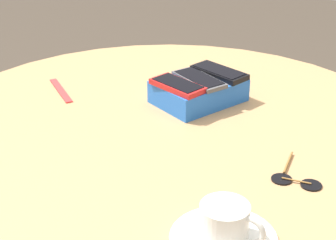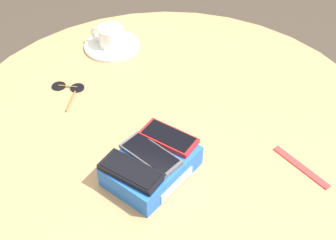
{
  "view_description": "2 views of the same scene",
  "coord_description": "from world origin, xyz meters",
  "px_view_note": "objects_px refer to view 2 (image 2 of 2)",
  "views": [
    {
      "loc": [
        0.83,
        0.58,
        1.24
      ],
      "look_at": [
        0.0,
        0.0,
        0.74
      ],
      "focal_mm": 60.0,
      "sensor_mm": 36.0,
      "label": 1
    },
    {
      "loc": [
        -0.75,
        -0.29,
        1.49
      ],
      "look_at": [
        0.0,
        0.0,
        0.74
      ],
      "focal_mm": 50.0,
      "sensor_mm": 36.0,
      "label": 2
    }
  ],
  "objects_px": {
    "phone_red": "(169,137)",
    "sunglasses": "(68,89)",
    "lanyard_strap": "(301,167)",
    "round_table": "(168,155)",
    "phone_black": "(130,171)",
    "coffee_cup": "(110,36)",
    "phone_box": "(152,166)",
    "phone_gray": "(150,154)",
    "saucer": "(112,46)"
  },
  "relations": [
    {
      "from": "phone_red",
      "to": "sunglasses",
      "type": "xyz_separation_m",
      "value": [
        0.12,
        0.33,
        -0.05
      ]
    },
    {
      "from": "phone_red",
      "to": "lanyard_strap",
      "type": "xyz_separation_m",
      "value": [
        0.07,
        -0.28,
        -0.06
      ]
    },
    {
      "from": "round_table",
      "to": "phone_red",
      "type": "distance_m",
      "value": 0.18
    },
    {
      "from": "round_table",
      "to": "phone_black",
      "type": "height_order",
      "value": "phone_black"
    },
    {
      "from": "coffee_cup",
      "to": "lanyard_strap",
      "type": "xyz_separation_m",
      "value": [
        -0.27,
        -0.59,
        -0.04
      ]
    },
    {
      "from": "phone_box",
      "to": "coffee_cup",
      "type": "relative_size",
      "value": 2.17
    },
    {
      "from": "round_table",
      "to": "phone_gray",
      "type": "height_order",
      "value": "phone_gray"
    },
    {
      "from": "phone_box",
      "to": "sunglasses",
      "type": "height_order",
      "value": "phone_box"
    },
    {
      "from": "round_table",
      "to": "sunglasses",
      "type": "bearing_deg",
      "value": 83.12
    },
    {
      "from": "phone_black",
      "to": "saucer",
      "type": "xyz_separation_m",
      "value": [
        0.45,
        0.27,
        -0.05
      ]
    },
    {
      "from": "phone_box",
      "to": "phone_red",
      "type": "distance_m",
      "value": 0.07
    },
    {
      "from": "lanyard_strap",
      "to": "phone_gray",
      "type": "bearing_deg",
      "value": 113.37
    },
    {
      "from": "phone_black",
      "to": "saucer",
      "type": "distance_m",
      "value": 0.53
    },
    {
      "from": "coffee_cup",
      "to": "phone_black",
      "type": "bearing_deg",
      "value": -149.1
    },
    {
      "from": "phone_red",
      "to": "saucer",
      "type": "height_order",
      "value": "phone_red"
    },
    {
      "from": "phone_gray",
      "to": "saucer",
      "type": "height_order",
      "value": "phone_gray"
    },
    {
      "from": "lanyard_strap",
      "to": "saucer",
      "type": "bearing_deg",
      "value": 65.64
    },
    {
      "from": "phone_red",
      "to": "coffee_cup",
      "type": "distance_m",
      "value": 0.46
    },
    {
      "from": "phone_black",
      "to": "phone_red",
      "type": "bearing_deg",
      "value": -17.88
    },
    {
      "from": "phone_gray",
      "to": "saucer",
      "type": "xyz_separation_m",
      "value": [
        0.39,
        0.29,
        -0.05
      ]
    },
    {
      "from": "round_table",
      "to": "coffee_cup",
      "type": "distance_m",
      "value": 0.39
    },
    {
      "from": "round_table",
      "to": "coffee_cup",
      "type": "relative_size",
      "value": 10.58
    },
    {
      "from": "saucer",
      "to": "sunglasses",
      "type": "distance_m",
      "value": 0.22
    },
    {
      "from": "round_table",
      "to": "phone_box",
      "type": "bearing_deg",
      "value": -172.03
    },
    {
      "from": "saucer",
      "to": "sunglasses",
      "type": "xyz_separation_m",
      "value": [
        -0.21,
        0.02,
        -0.0
      ]
    },
    {
      "from": "phone_box",
      "to": "phone_gray",
      "type": "bearing_deg",
      "value": 36.7
    },
    {
      "from": "phone_box",
      "to": "phone_gray",
      "type": "xyz_separation_m",
      "value": [
        0.0,
        0.0,
        0.03
      ]
    },
    {
      "from": "phone_box",
      "to": "saucer",
      "type": "relative_size",
      "value": 1.37
    },
    {
      "from": "phone_red",
      "to": "lanyard_strap",
      "type": "relative_size",
      "value": 0.89
    },
    {
      "from": "sunglasses",
      "to": "lanyard_strap",
      "type": "bearing_deg",
      "value": -94.82
    },
    {
      "from": "phone_gray",
      "to": "lanyard_strap",
      "type": "height_order",
      "value": "phone_gray"
    },
    {
      "from": "coffee_cup",
      "to": "sunglasses",
      "type": "distance_m",
      "value": 0.22
    },
    {
      "from": "round_table",
      "to": "phone_box",
      "type": "relative_size",
      "value": 4.88
    },
    {
      "from": "phone_red",
      "to": "coffee_cup",
      "type": "relative_size",
      "value": 1.31
    },
    {
      "from": "saucer",
      "to": "coffee_cup",
      "type": "height_order",
      "value": "coffee_cup"
    },
    {
      "from": "phone_black",
      "to": "phone_gray",
      "type": "bearing_deg",
      "value": -18.57
    },
    {
      "from": "phone_black",
      "to": "lanyard_strap",
      "type": "relative_size",
      "value": 0.95
    },
    {
      "from": "round_table",
      "to": "sunglasses",
      "type": "distance_m",
      "value": 0.31
    },
    {
      "from": "lanyard_strap",
      "to": "sunglasses",
      "type": "bearing_deg",
      "value": 85.18
    },
    {
      "from": "sunglasses",
      "to": "phone_box",
      "type": "bearing_deg",
      "value": -120.71
    },
    {
      "from": "lanyard_strap",
      "to": "sunglasses",
      "type": "height_order",
      "value": "sunglasses"
    },
    {
      "from": "sunglasses",
      "to": "coffee_cup",
      "type": "bearing_deg",
      "value": -4.65
    },
    {
      "from": "round_table",
      "to": "lanyard_strap",
      "type": "relative_size",
      "value": 7.19
    },
    {
      "from": "saucer",
      "to": "lanyard_strap",
      "type": "xyz_separation_m",
      "value": [
        -0.27,
        -0.59,
        -0.0
      ]
    },
    {
      "from": "coffee_cup",
      "to": "sunglasses",
      "type": "relative_size",
      "value": 0.9
    },
    {
      "from": "lanyard_strap",
      "to": "round_table",
      "type": "bearing_deg",
      "value": 87.09
    },
    {
      "from": "round_table",
      "to": "phone_box",
      "type": "distance_m",
      "value": 0.2
    },
    {
      "from": "phone_gray",
      "to": "phone_red",
      "type": "height_order",
      "value": "phone_red"
    },
    {
      "from": "phone_gray",
      "to": "phone_box",
      "type": "bearing_deg",
      "value": -143.3
    },
    {
      "from": "round_table",
      "to": "sunglasses",
      "type": "height_order",
      "value": "sunglasses"
    }
  ]
}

